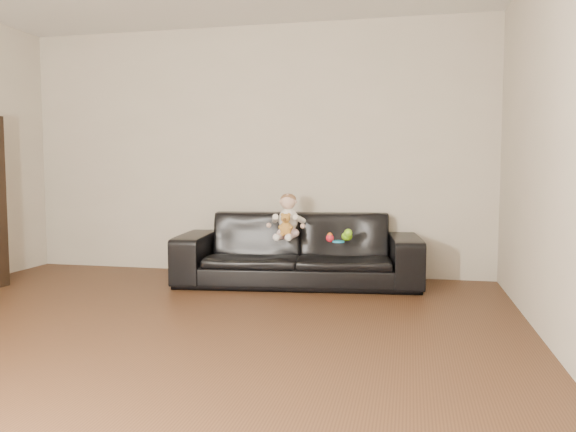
% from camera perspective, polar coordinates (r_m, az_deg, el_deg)
% --- Properties ---
extents(floor, '(5.50, 5.50, 0.00)m').
position_cam_1_polar(floor, '(3.60, -16.06, -13.17)').
color(floor, '#4B2D1A').
rests_on(floor, ground).
extents(wall_back, '(5.00, 0.00, 5.00)m').
position_cam_1_polar(wall_back, '(5.99, -3.69, 6.64)').
color(wall_back, beige).
rests_on(wall_back, ground).
extents(sofa, '(2.39, 1.16, 0.67)m').
position_cam_1_polar(sofa, '(5.41, 1.03, -3.36)').
color(sofa, black).
rests_on(sofa, floor).
extents(baby, '(0.30, 0.36, 0.43)m').
position_cam_1_polar(baby, '(5.28, -0.03, -0.33)').
color(baby, '#F8D1D4').
rests_on(baby, sofa).
extents(teddy_bear, '(0.11, 0.12, 0.21)m').
position_cam_1_polar(teddy_bear, '(5.15, -0.23, -0.89)').
color(teddy_bear, '#B57F33').
rests_on(teddy_bear, sofa).
extents(toy_green, '(0.13, 0.15, 0.09)m').
position_cam_1_polar(toy_green, '(5.20, 6.00, -2.07)').
color(toy_green, '#80D719').
rests_on(toy_green, sofa).
extents(toy_rattle, '(0.09, 0.09, 0.07)m').
position_cam_1_polar(toy_rattle, '(5.10, 4.28, -2.25)').
color(toy_rattle, red).
rests_on(toy_rattle, sofa).
extents(toy_blue_disc, '(0.13, 0.13, 0.02)m').
position_cam_1_polar(toy_blue_disc, '(5.09, 5.14, -2.60)').
color(toy_blue_disc, '#1A94D4').
rests_on(toy_blue_disc, sofa).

